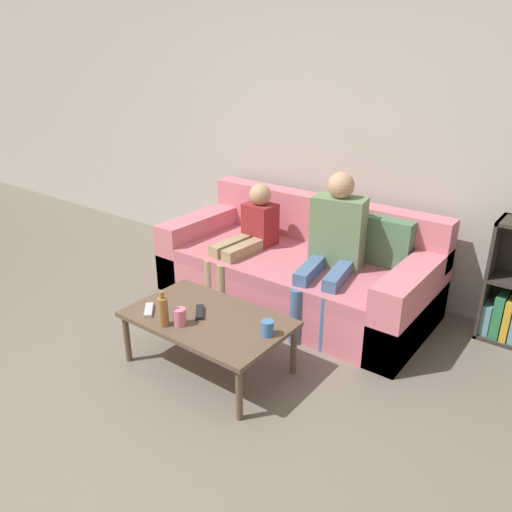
{
  "coord_description": "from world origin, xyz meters",
  "views": [
    {
      "loc": [
        2.05,
        -1.19,
        1.91
      ],
      "look_at": [
        0.14,
        1.33,
        0.59
      ],
      "focal_mm": 35.0,
      "sensor_mm": 36.0,
      "label": 1
    }
  ],
  "objects": [
    {
      "name": "tv_remote_1",
      "position": [
        -0.18,
        0.62,
        0.38
      ],
      "size": [
        0.15,
        0.16,
        0.02
      ],
      "rotation": [
        0.0,
        0.0,
        0.77
      ],
      "color": "#B7B7BC",
      "rests_on": "coffee_table"
    },
    {
      "name": "person_child",
      "position": [
        -0.27,
        1.76,
        0.52
      ],
      "size": [
        0.28,
        0.68,
        0.92
      ],
      "rotation": [
        0.0,
        0.0,
        -0.06
      ],
      "color": "#9E8966",
      "rests_on": "ground_plane"
    },
    {
      "name": "coffee_table",
      "position": [
        0.16,
        0.79,
        0.33
      ],
      "size": [
        1.02,
        0.62,
        0.36
      ],
      "color": "brown",
      "rests_on": "ground_plane"
    },
    {
      "name": "cup_far",
      "position": [
        0.58,
        0.84,
        0.41
      ],
      "size": [
        0.08,
        0.08,
        0.09
      ],
      "color": "#3D70B2",
      "rests_on": "coffee_table"
    },
    {
      "name": "couch",
      "position": [
        0.12,
        1.9,
        0.27
      ],
      "size": [
        2.13,
        0.99,
        0.8
      ],
      "color": "#D1707F",
      "rests_on": "ground_plane"
    },
    {
      "name": "bottle",
      "position": [
        0.02,
        0.56,
        0.46
      ],
      "size": [
        0.06,
        0.06,
        0.23
      ],
      "color": "olive",
      "rests_on": "coffee_table"
    },
    {
      "name": "wall_back",
      "position": [
        0.0,
        2.49,
        1.3
      ],
      "size": [
        12.0,
        0.06,
        2.6
      ],
      "color": "#B7B2A8",
      "rests_on": "ground_plane"
    },
    {
      "name": "tv_remote_0",
      "position": [
        0.1,
        0.79,
        0.38
      ],
      "size": [
        0.15,
        0.16,
        0.02
      ],
      "rotation": [
        0.0,
        0.0,
        0.72
      ],
      "color": "black",
      "rests_on": "coffee_table"
    },
    {
      "name": "ground_plane",
      "position": [
        0.0,
        0.0,
        0.0
      ],
      "size": [
        22.0,
        22.0,
        0.0
      ],
      "primitive_type": "plane",
      "color": "#70665B"
    },
    {
      "name": "cup_near",
      "position": [
        0.09,
        0.62,
        0.42
      ],
      "size": [
        0.08,
        0.08,
        0.11
      ],
      "color": "pink",
      "rests_on": "coffee_table"
    },
    {
      "name": "person_adult",
      "position": [
        0.47,
        1.81,
        0.63
      ],
      "size": [
        0.46,
        0.72,
        1.11
      ],
      "rotation": [
        0.0,
        0.0,
        0.19
      ],
      "color": "#476693",
      "rests_on": "ground_plane"
    }
  ]
}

